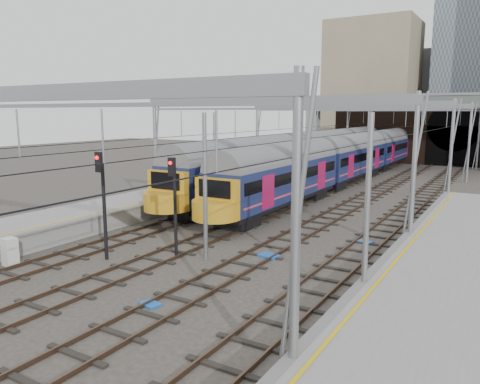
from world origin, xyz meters
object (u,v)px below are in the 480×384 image
Objects in this scene: signal_near_left at (103,193)px; train_main at (373,151)px; relay_cabinet at (10,252)px; signal_near_centre at (174,195)px; train_second at (320,153)px.

train_main is at bearing 87.11° from signal_near_left.
signal_near_centre is at bearing 48.13° from relay_cabinet.
train_second is 9.95× the size of signal_near_left.
signal_near_left reaches higher than train_main.
signal_near_centre is at bearing 39.76° from signal_near_left.
signal_near_left reaches higher than train_second.
signal_near_left is 1.06× the size of signal_near_centre.
signal_near_centre is 7.94m from relay_cabinet.
relay_cabinet is (-1.25, -35.51, -1.95)m from train_second.
train_second is at bearing 93.50° from signal_near_left.
signal_near_left is at bearing -93.10° from train_main.
signal_near_centre is (2.56, 2.12, -0.17)m from signal_near_left.
train_second is 10.58× the size of signal_near_centre.
train_main is 7.69m from train_second.
signal_near_left is at bearing 49.38° from relay_cabinet.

